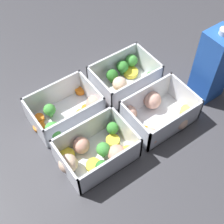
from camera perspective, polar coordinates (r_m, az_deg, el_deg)
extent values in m
plane|color=#38383D|center=(0.77, 0.00, -1.10)|extent=(4.00, 4.00, 0.00)
cube|color=silver|center=(0.84, 2.29, 4.99)|extent=(0.16, 0.11, 0.00)
cube|color=silver|center=(0.85, 0.14, 8.70)|extent=(0.16, 0.01, 0.07)
cube|color=silver|center=(0.79, 4.74, 4.22)|extent=(0.16, 0.01, 0.07)
cube|color=silver|center=(0.85, 6.63, 8.70)|extent=(0.01, 0.11, 0.07)
cube|color=silver|center=(0.79, -2.23, 4.16)|extent=(0.01, 0.11, 0.07)
cylinder|color=#49883F|center=(0.86, 1.87, 7.36)|extent=(0.01, 0.01, 0.01)
sphere|color=#388433|center=(0.85, 1.91, 8.29)|extent=(0.03, 0.03, 0.03)
cylinder|color=yellow|center=(0.79, 1.61, 1.93)|extent=(0.03, 0.03, 0.01)
cylinder|color=#407A37|center=(0.84, 0.02, 5.86)|extent=(0.01, 0.01, 0.01)
sphere|color=#2D7228|center=(0.83, 0.02, 6.73)|extent=(0.03, 0.03, 0.03)
sphere|color=beige|center=(0.81, 1.43, 5.15)|extent=(0.05, 0.05, 0.04)
cylinder|color=#519448|center=(0.88, 3.52, 8.44)|extent=(0.01, 0.01, 0.02)
sphere|color=#42933D|center=(0.86, 3.59, 9.40)|extent=(0.03, 0.03, 0.03)
cylinder|color=yellow|center=(0.81, -1.31, 3.47)|extent=(0.05, 0.05, 0.01)
cylinder|color=yellow|center=(0.86, 3.45, 7.23)|extent=(0.05, 0.05, 0.01)
cylinder|color=#49883F|center=(0.84, 7.01, 5.45)|extent=(0.01, 0.01, 0.01)
sphere|color=#388433|center=(0.83, 7.13, 6.27)|extent=(0.03, 0.03, 0.03)
cube|color=silver|center=(0.78, -8.41, -0.76)|extent=(0.16, 0.11, 0.00)
cube|color=silver|center=(0.79, -10.67, 3.26)|extent=(0.16, 0.01, 0.07)
cube|color=silver|center=(0.72, -6.56, -2.01)|extent=(0.16, 0.01, 0.07)
cube|color=silver|center=(0.78, -3.72, 3.38)|extent=(0.01, 0.11, 0.07)
cube|color=silver|center=(0.74, -13.92, -2.04)|extent=(0.01, 0.11, 0.07)
cylinder|color=orange|center=(0.77, -5.78, -0.23)|extent=(0.02, 0.02, 0.01)
cylinder|color=#519448|center=(0.78, -11.16, -0.39)|extent=(0.01, 0.01, 0.01)
sphere|color=#42933D|center=(0.77, -11.36, 0.41)|extent=(0.03, 0.03, 0.03)
cylinder|color=orange|center=(0.78, -13.14, -1.15)|extent=(0.03, 0.03, 0.01)
cylinder|color=orange|center=(0.78, -4.76, 0.61)|extent=(0.03, 0.03, 0.01)
cylinder|color=orange|center=(0.77, -13.14, -2.64)|extent=(0.04, 0.04, 0.01)
cylinder|color=#519448|center=(0.74, -10.46, -4.26)|extent=(0.01, 0.01, 0.02)
sphere|color=#42933D|center=(0.72, -10.73, -3.26)|extent=(0.04, 0.04, 0.04)
sphere|color=tan|center=(0.77, -3.18, 1.44)|extent=(0.06, 0.06, 0.04)
cylinder|color=orange|center=(0.82, -5.85, 3.94)|extent=(0.03, 0.03, 0.01)
cylinder|color=yellow|center=(0.76, -5.26, -1.44)|extent=(0.03, 0.03, 0.01)
cube|color=silver|center=(0.78, 8.46, -1.25)|extent=(0.16, 0.11, 0.00)
cube|color=silver|center=(0.77, 6.14, 2.83)|extent=(0.16, 0.01, 0.07)
cube|color=silver|center=(0.73, 11.52, -2.52)|extent=(0.16, 0.01, 0.07)
cube|color=silver|center=(0.79, 13.04, 2.84)|extent=(0.01, 0.11, 0.07)
cube|color=silver|center=(0.72, 4.03, -2.64)|extent=(0.01, 0.11, 0.07)
cylinder|color=#DBC647|center=(0.79, 13.60, -0.06)|extent=(0.04, 0.04, 0.02)
sphere|color=#D19E8C|center=(0.75, 3.09, -0.26)|extent=(0.04, 0.04, 0.04)
sphere|color=beige|center=(0.75, 12.30, -1.74)|extent=(0.05, 0.05, 0.04)
sphere|color=#D19E8C|center=(0.78, 7.39, 2.18)|extent=(0.06, 0.06, 0.04)
cylinder|color=orange|center=(0.74, 5.85, -3.60)|extent=(0.04, 0.04, 0.01)
sphere|color=#D19E8C|center=(0.72, 6.93, -4.39)|extent=(0.05, 0.05, 0.04)
cube|color=silver|center=(0.71, -2.73, -8.11)|extent=(0.16, 0.11, 0.00)
cube|color=silver|center=(0.71, -5.27, -3.66)|extent=(0.16, 0.01, 0.07)
cube|color=silver|center=(0.66, -0.18, -10.06)|extent=(0.16, 0.01, 0.07)
cube|color=silver|center=(0.71, 2.47, -3.59)|extent=(0.01, 0.11, 0.07)
cube|color=silver|center=(0.67, -8.52, -10.05)|extent=(0.01, 0.11, 0.07)
cylinder|color=yellow|center=(0.70, 2.86, -7.37)|extent=(0.04, 0.04, 0.02)
sphere|color=beige|center=(0.68, -8.01, -9.31)|extent=(0.06, 0.06, 0.04)
cylinder|color=#407A37|center=(0.69, -1.80, -10.61)|extent=(0.01, 0.01, 0.01)
sphere|color=#2D7228|center=(0.67, -1.84, -9.96)|extent=(0.03, 0.03, 0.03)
cylinder|color=#49883F|center=(0.73, 0.07, -3.77)|extent=(0.01, 0.01, 0.02)
sphere|color=#388433|center=(0.72, 0.07, -2.94)|extent=(0.03, 0.03, 0.03)
cylinder|color=#519448|center=(0.70, -1.58, -7.61)|extent=(0.01, 0.01, 0.02)
sphere|color=#42933D|center=(0.69, -1.62, -6.79)|extent=(0.03, 0.03, 0.03)
cylinder|color=yellow|center=(0.71, -8.36, -7.94)|extent=(0.05, 0.05, 0.01)
sphere|color=tan|center=(0.70, -5.63, -6.06)|extent=(0.04, 0.04, 0.04)
sphere|color=tan|center=(0.69, 0.86, -7.64)|extent=(0.05, 0.05, 0.04)
cylinder|color=yellow|center=(0.72, 0.14, -5.32)|extent=(0.04, 0.04, 0.01)
cylinder|color=yellow|center=(0.69, -3.36, -9.76)|extent=(0.04, 0.04, 0.01)
cube|color=blue|center=(0.79, 17.93, 8.04)|extent=(0.07, 0.07, 0.19)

